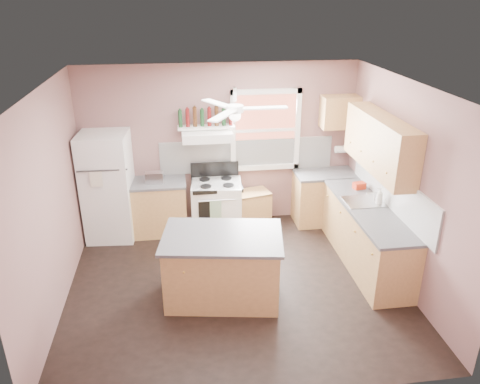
{
  "coord_description": "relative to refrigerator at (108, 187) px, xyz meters",
  "views": [
    {
      "loc": [
        -0.68,
        -5.36,
        3.74
      ],
      "look_at": [
        0.1,
        0.3,
        1.25
      ],
      "focal_mm": 35.0,
      "sensor_mm": 36.0,
      "label": 1
    }
  ],
  "objects": [
    {
      "name": "counter_corner",
      "position": [
        3.57,
        0.04,
        0.01
      ],
      "size": [
        1.02,
        0.62,
        0.04
      ],
      "primitive_type": "cube",
      "color": "#49494B",
      "rests_on": "base_cabinet_corner"
    },
    {
      "name": "faucet",
      "position": [
        3.92,
        -1.16,
        0.1
      ],
      "size": [
        0.03,
        0.03,
        0.14
      ],
      "primitive_type": "cylinder",
      "color": "silver",
      "rests_on": "sink"
    },
    {
      "name": "range_hood",
      "position": [
        1.59,
        0.09,
        0.75
      ],
      "size": [
        0.78,
        0.5,
        0.14
      ],
      "primitive_type": "cube",
      "color": "white",
      "rests_on": "wall_back"
    },
    {
      "name": "island",
      "position": [
        1.62,
        -1.89,
        -0.44
      ],
      "size": [
        1.54,
        1.11,
        0.86
      ],
      "primitive_type": "cube",
      "rotation": [
        0.0,
        0.0,
        -0.16
      ],
      "color": "#A57945",
      "rests_on": "floor"
    },
    {
      "name": "ceiling",
      "position": [
        1.82,
        -1.66,
        1.83
      ],
      "size": [
        4.5,
        4.5,
        0.0
      ],
      "primitive_type": "plane",
      "color": "white",
      "rests_on": "ground"
    },
    {
      "name": "backsplash_back",
      "position": [
        2.27,
        0.32,
        0.31
      ],
      "size": [
        2.9,
        0.03,
        0.55
      ],
      "primitive_type": "cube",
      "color": "white",
      "rests_on": "wall_back"
    },
    {
      "name": "base_cabinet_corner",
      "position": [
        3.57,
        0.04,
        -0.44
      ],
      "size": [
        1.0,
        0.6,
        0.86
      ],
      "primitive_type": "cube",
      "color": "#A57945",
      "rests_on": "floor"
    },
    {
      "name": "counter_left",
      "position": [
        0.76,
        0.04,
        0.01
      ],
      "size": [
        0.92,
        0.62,
        0.04
      ],
      "primitive_type": "cube",
      "color": "#49494B",
      "rests_on": "base_cabinet_left"
    },
    {
      "name": "wall_left",
      "position": [
        -0.46,
        -1.66,
        0.48
      ],
      "size": [
        0.05,
        4.0,
        2.7
      ],
      "primitive_type": "cube",
      "color": "#7E5A56",
      "rests_on": "ground"
    },
    {
      "name": "window_frame",
      "position": [
        2.57,
        0.29,
        0.73
      ],
      "size": [
        1.16,
        0.07,
        1.36
      ],
      "primitive_type": "cube",
      "color": "white",
      "rests_on": "wall_back"
    },
    {
      "name": "wine_bottles",
      "position": [
        1.59,
        0.21,
        1.01
      ],
      "size": [
        0.86,
        0.06,
        0.31
      ],
      "color": "#143819",
      "rests_on": "bottle_shelf"
    },
    {
      "name": "red_caddy",
      "position": [
        3.87,
        -0.68,
        0.08
      ],
      "size": [
        0.2,
        0.15,
        0.1
      ],
      "primitive_type": "cube",
      "rotation": [
        0.0,
        0.0,
        0.21
      ],
      "color": "red",
      "rests_on": "counter_right"
    },
    {
      "name": "counter_right",
      "position": [
        3.76,
        -1.36,
        0.01
      ],
      "size": [
        0.62,
        2.22,
        0.04
      ],
      "primitive_type": "cube",
      "color": "#49494B",
      "rests_on": "base_cabinet_right"
    },
    {
      "name": "wall_back",
      "position": [
        1.82,
        0.36,
        0.48
      ],
      "size": [
        4.5,
        0.05,
        2.7
      ],
      "primitive_type": "cube",
      "color": "#7E5A56",
      "rests_on": "ground"
    },
    {
      "name": "paper_towel",
      "position": [
        3.89,
        0.2,
        0.38
      ],
      "size": [
        0.26,
        0.12,
        0.12
      ],
      "primitive_type": "cylinder",
      "rotation": [
        0.0,
        1.57,
        0.0
      ],
      "color": "white",
      "rests_on": "wall_back"
    },
    {
      "name": "sink",
      "position": [
        3.76,
        -1.16,
        0.03
      ],
      "size": [
        0.55,
        0.45,
        0.03
      ],
      "primitive_type": "cube",
      "color": "silver",
      "rests_on": "counter_right"
    },
    {
      "name": "soap_bottle",
      "position": [
        3.94,
        -1.27,
        0.15
      ],
      "size": [
        0.12,
        0.12,
        0.25
      ],
      "primitive_type": "imported",
      "rotation": [
        0.0,
        0.0,
        4.4
      ],
      "color": "silver",
      "rests_on": "counter_right"
    },
    {
      "name": "wall_right",
      "position": [
        4.09,
        -1.66,
        0.48
      ],
      "size": [
        0.05,
        4.0,
        2.7
      ],
      "primitive_type": "cube",
      "color": "#7E5A56",
      "rests_on": "ground"
    },
    {
      "name": "window_view",
      "position": [
        2.57,
        0.32,
        0.73
      ],
      "size": [
        1.0,
        0.02,
        1.2
      ],
      "primitive_type": "cube",
      "color": "brown",
      "rests_on": "wall_back"
    },
    {
      "name": "base_cabinet_right",
      "position": [
        3.77,
        -1.36,
        -0.44
      ],
      "size": [
        0.6,
        2.2,
        0.86
      ],
      "primitive_type": "cube",
      "color": "#A57945",
      "rests_on": "floor"
    },
    {
      "name": "bottle_shelf",
      "position": [
        1.59,
        0.21,
        0.85
      ],
      "size": [
        0.9,
        0.26,
        0.03
      ],
      "primitive_type": "cube",
      "color": "white",
      "rests_on": "range_hood"
    },
    {
      "name": "base_cabinet_left",
      "position": [
        0.76,
        0.04,
        -0.44
      ],
      "size": [
        0.9,
        0.6,
        0.86
      ],
      "primitive_type": "cube",
      "color": "#A57945",
      "rests_on": "floor"
    },
    {
      "name": "upper_cabinet_corner",
      "position": [
        3.77,
        0.17,
        1.03
      ],
      "size": [
        0.6,
        0.33,
        0.52
      ],
      "primitive_type": "cube",
      "color": "#A57945",
      "rests_on": "wall_back"
    },
    {
      "name": "stove",
      "position": [
        1.71,
        -0.05,
        -0.44
      ],
      "size": [
        0.86,
        0.72,
        0.86
      ],
      "primitive_type": "cube",
      "rotation": [
        0.0,
        0.0,
        -0.1
      ],
      "color": "white",
      "rests_on": "floor"
    },
    {
      "name": "island_top",
      "position": [
        1.62,
        -1.89,
        0.01
      ],
      "size": [
        1.64,
        1.21,
        0.04
      ],
      "primitive_type": "cube",
      "rotation": [
        0.0,
        0.0,
        -0.16
      ],
      "color": "#49494B",
      "rests_on": "island"
    },
    {
      "name": "upper_cabinet_right",
      "position": [
        3.9,
        -1.16,
        0.91
      ],
      "size": [
        0.33,
        1.8,
        0.76
      ],
      "primitive_type": "cube",
      "color": "#A57945",
      "rests_on": "wall_right"
    },
    {
      "name": "floor",
      "position": [
        1.82,
        -1.66,
        -0.87
      ],
      "size": [
        4.5,
        4.5,
        0.0
      ],
      "primitive_type": "plane",
      "color": "black",
      "rests_on": "ground"
    },
    {
      "name": "cart",
      "position": [
        2.31,
        0.09,
        -0.57
      ],
      "size": [
        0.68,
        0.53,
        0.6
      ],
      "primitive_type": "cube",
      "rotation": [
        0.0,
        0.0,
        0.23
      ],
      "color": "#A57945",
      "rests_on": "floor"
    },
    {
      "name": "backsplash_right",
      "position": [
        4.05,
        -1.36,
        0.31
      ],
      "size": [
        0.03,
        2.6,
        0.55
      ],
      "primitive_type": "cube",
      "color": "white",
      "rests_on": "wall_right"
    },
    {
      "name": "refrigerator",
      "position": [
        0.0,
        0.0,
        0.0
      ],
      "size": [
        0.79,
        0.77,
        1.74
      ],
      "primitive_type": "cube",
      "rotation": [
        0.0,
        0.0,
        -0.08
      ],
      "color": "white",
      "rests_on": "floor"
    },
    {
      "name": "ceiling_fan_hub",
      "position": [
        1.82,
        -1.66,
        1.58
      ],
      "size": [
        0.2,
        0.2,
        0.08
      ],
      "primitive_type": "cylinder",
      "color": "white",
      "rests_on": "ceiling"
    },
    {
      "name": "toaster",
      "position": [
        0.73,
        -0.02,
        0.12
      ],
      "size": [
        0.29,
        0.18,
        0.18
      ],
      "primitive_type": "cube",
      "rotation": [
        0.0,
        0.0,
        -0.06
      ],
      "color": "silver",
      "rests_on": "counter_left"
    }
  ]
}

